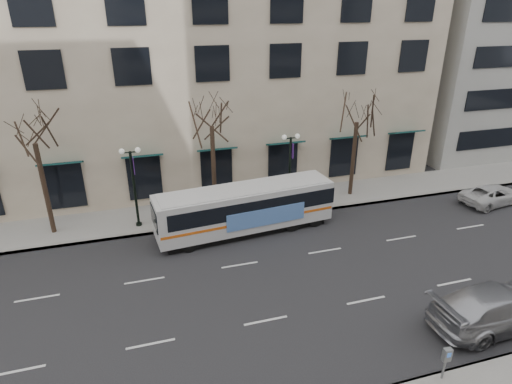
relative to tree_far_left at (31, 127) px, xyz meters
name	(u,v)px	position (x,y,z in m)	size (l,w,h in m)	color
ground	(251,290)	(10.00, -8.80, -6.70)	(160.00, 160.00, 0.00)	black
sidewalk_far	(285,202)	(15.00, 0.20, -6.62)	(80.00, 4.00, 0.15)	gray
building_hotel	(154,15)	(8.00, 12.20, 5.30)	(40.00, 20.00, 24.00)	tan
tree_far_left	(31,127)	(0.00, 0.00, 0.00)	(3.60, 3.60, 8.34)	black
tree_far_mid	(211,111)	(10.00, 0.00, 0.21)	(3.60, 3.60, 8.55)	black
tree_far_right	(358,108)	(20.00, 0.00, -0.28)	(3.60, 3.60, 8.06)	black
lamp_post_left	(134,184)	(5.01, -0.60, -3.75)	(1.22, 0.45, 5.21)	black
lamp_post_right	(290,167)	(15.01, -0.60, -3.75)	(1.22, 0.45, 5.21)	black
city_bus	(246,208)	(11.34, -3.00, -5.09)	(11.00, 3.38, 2.94)	silver
silver_car	(497,307)	(19.55, -14.10, -5.79)	(2.53, 6.23, 1.81)	#A3A4AA
white_pickup	(492,195)	(28.88, -4.00, -6.05)	(2.17, 4.70, 1.31)	silver
pay_station	(446,357)	(15.28, -16.10, -5.53)	(0.31, 0.22, 1.40)	gray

